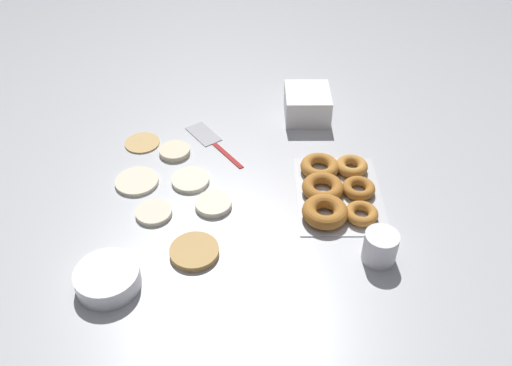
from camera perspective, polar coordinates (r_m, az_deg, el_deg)
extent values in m
plane|color=#B2B5BA|center=(1.44, -3.75, -1.15)|extent=(3.00, 3.00, 0.00)
cylinder|color=beige|center=(1.40, -10.70, -3.06)|extent=(0.09, 0.09, 0.01)
cylinder|color=tan|center=(1.29, -6.50, -7.16)|extent=(0.12, 0.12, 0.02)
cylinder|color=beige|center=(1.58, -8.56, 3.34)|extent=(0.09, 0.09, 0.02)
cylinder|color=silver|center=(1.48, -6.91, 0.32)|extent=(0.10, 0.10, 0.01)
cylinder|color=beige|center=(1.50, -12.43, 0.17)|extent=(0.12, 0.12, 0.01)
cylinder|color=silver|center=(1.40, -4.51, -2.21)|extent=(0.09, 0.09, 0.02)
cylinder|color=tan|center=(1.64, -11.90, 4.22)|extent=(0.10, 0.10, 0.01)
cube|color=silver|center=(1.45, 8.71, -1.15)|extent=(0.31, 0.22, 0.01)
torus|color=#B7752D|center=(1.38, 11.03, -3.17)|extent=(0.08, 0.08, 0.02)
torus|color=#AD6B28|center=(1.45, 10.77, -0.60)|extent=(0.09, 0.09, 0.03)
torus|color=#C68438|center=(1.52, 10.03, 1.77)|extent=(0.09, 0.09, 0.03)
torus|color=#AD6B28|center=(1.36, 7.27, -3.01)|extent=(0.12, 0.12, 0.04)
torus|color=#AD6B28|center=(1.43, 7.04, -0.53)|extent=(0.11, 0.11, 0.03)
torus|color=#B7752D|center=(1.50, 6.72, 1.74)|extent=(0.11, 0.11, 0.03)
cylinder|color=white|center=(1.25, -15.35, -9.66)|extent=(0.14, 0.14, 0.05)
cube|color=white|center=(1.73, 5.34, 7.37)|extent=(0.15, 0.14, 0.02)
cube|color=white|center=(1.72, 5.39, 7.97)|extent=(0.15, 0.14, 0.02)
cube|color=white|center=(1.71, 5.43, 8.59)|extent=(0.15, 0.14, 0.02)
cube|color=white|center=(1.70, 5.48, 9.21)|extent=(0.15, 0.14, 0.02)
cylinder|color=white|center=(1.28, 12.94, -6.58)|extent=(0.08, 0.08, 0.08)
cube|color=maroon|center=(1.56, -3.02, 2.96)|extent=(0.12, 0.10, 0.01)
cube|color=#A8A8AD|center=(1.65, -5.56, 5.19)|extent=(0.13, 0.12, 0.01)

